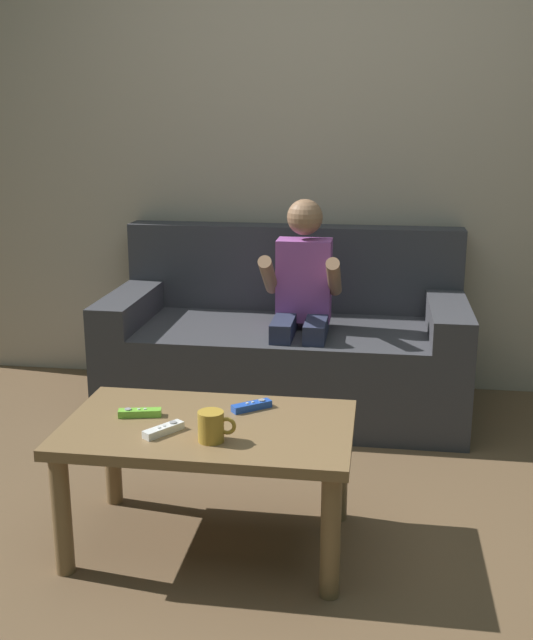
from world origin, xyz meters
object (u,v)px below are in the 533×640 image
couch (286,347)px  game_remote_white_center (164,430)px  coffee_mug (212,426)px  person_seated_on_couch (302,300)px  coffee_table (208,443)px  game_remote_lime_near_edge (140,413)px  game_remote_blue_far_corner (252,406)px

couch → game_remote_white_center: (-0.21, -1.40, 0.15)m
couch → coffee_mug: size_ratio=14.30×
couch → person_seated_on_couch: (0.09, -0.18, 0.29)m
coffee_table → coffee_mug: bearing=-72.0°
person_seated_on_couch → coffee_table: (-0.18, -1.12, -0.22)m
person_seated_on_couch → game_remote_white_center: person_seated_on_couch is taller
game_remote_lime_near_edge → coffee_mug: size_ratio=1.22×
game_remote_white_center → game_remote_blue_far_corner: same height
game_remote_blue_far_corner → person_seated_on_couch: bearing=86.2°
game_remote_white_center → coffee_mug: coffee_mug is taller
person_seated_on_couch → game_remote_blue_far_corner: (-0.07, -0.98, -0.14)m
person_seated_on_couch → coffee_mug: (-0.14, -1.25, -0.10)m
person_seated_on_couch → game_remote_blue_far_corner: 0.99m
game_remote_lime_near_edge → game_remote_white_center: same height
coffee_table → game_remote_lime_near_edge: (-0.24, 0.03, 0.08)m
game_remote_lime_near_edge → game_remote_blue_far_corner: size_ratio=1.09×
game_remote_lime_near_edge → coffee_mug: coffee_mug is taller
couch → game_remote_blue_far_corner: (0.03, -1.16, 0.15)m
coffee_table → game_remote_blue_far_corner: 0.20m
person_seated_on_couch → game_remote_lime_near_edge: 1.18m
couch → person_seated_on_couch: bearing=-63.5°
game_remote_lime_near_edge → coffee_mug: 0.32m
coffee_table → coffee_mug: 0.18m
person_seated_on_couch → game_remote_blue_far_corner: person_seated_on_couch is taller
game_remote_blue_far_corner → coffee_mug: coffee_mug is taller
coffee_table → couch: bearing=85.9°
coffee_table → game_remote_lime_near_edge: bearing=173.5°
coffee_table → game_remote_blue_far_corner: game_remote_blue_far_corner is taller
person_seated_on_couch → game_remote_lime_near_edge: size_ratio=7.10×
couch → coffee_mug: 1.45m
person_seated_on_couch → game_remote_white_center: bearing=-104.0°
game_remote_white_center → couch: bearing=81.4°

